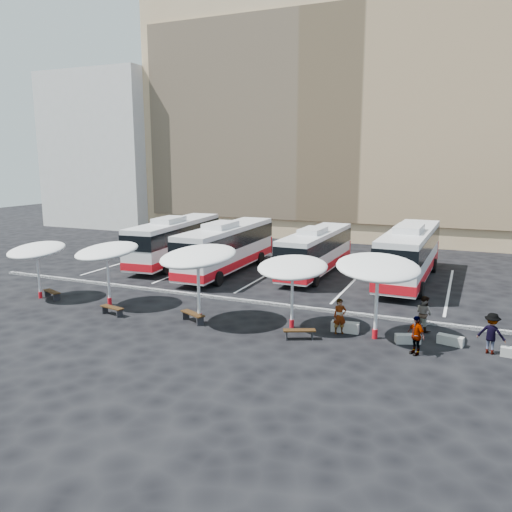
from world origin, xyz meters
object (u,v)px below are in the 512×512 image
at_px(conc_bench_0, 345,327).
at_px(passenger_2, 416,335).
at_px(sunshade_1, 107,251).
at_px(bus_0, 176,239).
at_px(wood_bench_0, 52,293).
at_px(wood_bench_3, 299,332).
at_px(bus_1, 227,246).
at_px(wood_bench_1, 112,309).
at_px(sunshade_0, 37,250).
at_px(wood_bench_2, 193,315).
at_px(conc_bench_1, 408,339).
at_px(bus_3, 410,252).
at_px(conc_bench_2, 450,340).
at_px(passenger_0, 340,316).
at_px(passenger_1, 424,314).
at_px(sunshade_3, 292,267).
at_px(sunshade_2, 198,257).
at_px(passenger_3, 492,333).
at_px(bus_2, 316,250).
at_px(sunshade_4, 378,268).

relative_size(conc_bench_0, passenger_2, 0.77).
bearing_deg(sunshade_1, bus_0, 103.64).
height_order(wood_bench_0, wood_bench_3, wood_bench_0).
xyz_separation_m(bus_1, wood_bench_1, (-1.01, -11.49, -1.56)).
bearing_deg(sunshade_0, wood_bench_1, -9.15).
bearing_deg(wood_bench_2, wood_bench_3, -2.10).
bearing_deg(conc_bench_1, bus_3, 96.39).
bearing_deg(passenger_2, sunshade_0, -137.18).
xyz_separation_m(sunshade_1, conc_bench_2, (17.79, 0.94, -2.84)).
bearing_deg(wood_bench_0, wood_bench_3, -2.69).
bearing_deg(passenger_0, passenger_1, -1.79).
relative_size(bus_0, sunshade_3, 3.39).
xyz_separation_m(bus_1, sunshade_1, (-2.36, -10.04, 1.15)).
bearing_deg(bus_0, conc_bench_1, -34.88).
xyz_separation_m(wood_bench_2, conc_bench_1, (10.23, 1.20, -0.16)).
height_order(bus_3, passenger_1, bus_3).
bearing_deg(passenger_0, sunshade_2, 159.82).
bearing_deg(wood_bench_0, wood_bench_1, -12.44).
distance_m(sunshade_0, passenger_1, 21.48).
bearing_deg(passenger_0, wood_bench_1, 159.59).
xyz_separation_m(sunshade_0, passenger_3, (24.02, 1.04, -1.98)).
relative_size(sunshade_1, passenger_0, 2.73).
height_order(bus_3, conc_bench_1, bus_3).
bearing_deg(bus_2, passenger_1, -48.44).
bearing_deg(sunshade_3, passenger_2, -11.37).
height_order(wood_bench_1, passenger_0, passenger_0).
xyz_separation_m(bus_1, passenger_1, (14.18, -7.69, -1.04)).
bearing_deg(wood_bench_2, conc_bench_0, 11.98).
relative_size(sunshade_1, wood_bench_2, 2.88).
xyz_separation_m(bus_2, sunshade_3, (2.21, -11.61, 1.24)).
bearing_deg(passenger_3, conc_bench_0, 11.27).
bearing_deg(wood_bench_2, sunshade_0, 178.29).
relative_size(sunshade_4, conc_bench_2, 4.50).
height_order(bus_1, sunshade_3, bus_1).
bearing_deg(passenger_0, sunshade_1, 152.28).
bearing_deg(conc_bench_1, wood_bench_0, -178.04).
xyz_separation_m(sunshade_1, passenger_3, (19.37, 0.56, -2.17)).
relative_size(sunshade_1, sunshade_3, 1.31).
distance_m(wood_bench_2, conc_bench_2, 12.10).
height_order(conc_bench_2, passenger_2, passenger_2).
bearing_deg(passenger_0, sunshade_4, -30.34).
bearing_deg(sunshade_4, conc_bench_2, 9.02).
bearing_deg(passenger_3, sunshade_3, 14.27).
distance_m(passenger_2, passenger_3, 3.20).
xyz_separation_m(wood_bench_2, passenger_3, (13.56, 1.36, 0.51)).
distance_m(bus_1, sunshade_3, 12.76).
bearing_deg(passenger_2, bus_0, -168.57).
bearing_deg(sunshade_2, conc_bench_0, 11.69).
distance_m(bus_3, wood_bench_1, 19.24).
relative_size(wood_bench_1, conc_bench_2, 1.36).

